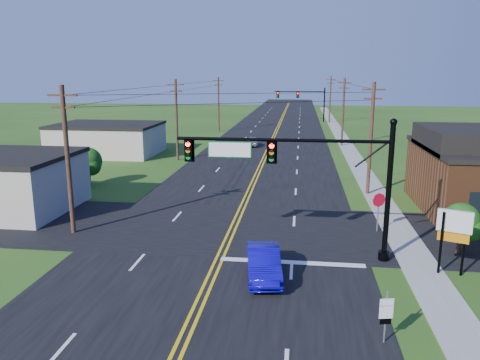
# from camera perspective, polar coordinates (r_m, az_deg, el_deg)

# --- Properties ---
(ground) EXTENTS (260.00, 260.00, 0.00)m
(ground) POSITION_cam_1_polar(r_m,az_deg,el_deg) (19.09, -6.83, -17.59)
(ground) COLOR #204614
(ground) RESTS_ON ground
(road_main) EXTENTS (16.00, 220.00, 0.04)m
(road_main) POSITION_cam_1_polar(r_m,az_deg,el_deg) (66.74, 3.69, 4.60)
(road_main) COLOR black
(road_main) RESTS_ON ground
(road_cross) EXTENTS (70.00, 10.00, 0.04)m
(road_cross) POSITION_cam_1_polar(r_m,az_deg,el_deg) (29.83, -1.20, -5.94)
(road_cross) COLOR black
(road_cross) RESTS_ON ground
(sidewalk) EXTENTS (2.00, 160.00, 0.08)m
(sidewalk) POSITION_cam_1_polar(r_m,az_deg,el_deg) (57.07, 13.60, 2.86)
(sidewalk) COLOR gray
(sidewalk) RESTS_ON ground
(signal_mast_main) EXTENTS (11.30, 0.60, 7.48)m
(signal_mast_main) POSITION_cam_1_polar(r_m,az_deg,el_deg) (24.40, 7.46, 1.20)
(signal_mast_main) COLOR black
(signal_mast_main) RESTS_ON ground
(signal_mast_far) EXTENTS (10.98, 0.60, 7.48)m
(signal_mast_far) POSITION_cam_1_polar(r_m,az_deg,el_deg) (96.04, 7.62, 9.77)
(signal_mast_far) COLOR black
(signal_mast_far) RESTS_ON ground
(cream_bldg_far) EXTENTS (12.20, 9.20, 3.70)m
(cream_bldg_far) POSITION_cam_1_polar(r_m,az_deg,el_deg) (59.22, -15.84, 4.87)
(cream_bldg_far) COLOR #BBADA0
(cream_bldg_far) RESTS_ON ground
(utility_pole_left_a) EXTENTS (1.80, 0.28, 9.00)m
(utility_pole_left_a) POSITION_cam_1_polar(r_m,az_deg,el_deg) (29.74, -20.28, 2.55)
(utility_pole_left_a) COLOR #312116
(utility_pole_left_a) RESTS_ON ground
(utility_pole_left_b) EXTENTS (1.80, 0.28, 9.00)m
(utility_pole_left_b) POSITION_cam_1_polar(r_m,az_deg,el_deg) (52.96, -7.74, 7.46)
(utility_pole_left_b) COLOR #312116
(utility_pole_left_b) RESTS_ON ground
(utility_pole_left_c) EXTENTS (1.80, 0.28, 9.00)m
(utility_pole_left_c) POSITION_cam_1_polar(r_m,az_deg,el_deg) (79.26, -2.64, 9.35)
(utility_pole_left_c) COLOR #312116
(utility_pole_left_c) RESTS_ON ground
(utility_pole_right_a) EXTENTS (1.80, 0.28, 9.00)m
(utility_pole_right_a) POSITION_cam_1_polar(r_m,az_deg,el_deg) (38.63, 15.66, 5.10)
(utility_pole_right_a) COLOR #312116
(utility_pole_right_a) RESTS_ON ground
(utility_pole_right_b) EXTENTS (1.80, 0.28, 9.00)m
(utility_pole_right_b) POSITION_cam_1_polar(r_m,az_deg,el_deg) (64.33, 12.46, 8.23)
(utility_pole_right_b) COLOR #312116
(utility_pole_right_b) RESTS_ON ground
(utility_pole_right_c) EXTENTS (1.80, 0.28, 9.00)m
(utility_pole_right_c) POSITION_cam_1_polar(r_m,az_deg,el_deg) (94.20, 10.93, 9.70)
(utility_pole_right_c) COLOR #312116
(utility_pole_right_c) RESTS_ON ground
(tree_right_back) EXTENTS (3.00, 3.00, 4.10)m
(tree_right_back) POSITION_cam_1_polar(r_m,az_deg,el_deg) (44.09, 22.78, 2.70)
(tree_right_back) COLOR #312116
(tree_right_back) RESTS_ON ground
(shrub_corner) EXTENTS (2.00, 2.00, 2.86)m
(shrub_corner) POSITION_cam_1_polar(r_m,az_deg,el_deg) (27.98, 25.37, -4.58)
(shrub_corner) COLOR #312116
(shrub_corner) RESTS_ON ground
(tree_left) EXTENTS (2.40, 2.40, 3.37)m
(tree_left) POSITION_cam_1_polar(r_m,az_deg,el_deg) (42.73, -18.03, 2.18)
(tree_left) COLOR #312116
(tree_left) RESTS_ON ground
(blue_car) EXTENTS (2.14, 4.57, 1.45)m
(blue_car) POSITION_cam_1_polar(r_m,az_deg,el_deg) (22.84, 2.88, -10.13)
(blue_car) COLOR #1107AD
(blue_car) RESTS_ON ground
(distant_car) EXTENTS (1.80, 3.91, 1.30)m
(distant_car) POSITION_cam_1_polar(r_m,az_deg,el_deg) (63.15, 1.52, 4.72)
(distant_car) COLOR #ADADB2
(distant_car) RESTS_ON ground
(route_sign) EXTENTS (0.51, 0.14, 2.07)m
(route_sign) POSITION_cam_1_polar(r_m,az_deg,el_deg) (18.29, 17.38, -15.26)
(route_sign) COLOR slate
(route_sign) RESTS_ON ground
(stop_sign) EXTENTS (0.83, 0.41, 2.51)m
(stop_sign) POSITION_cam_1_polar(r_m,az_deg,el_deg) (29.97, 16.55, -2.82)
(stop_sign) COLOR slate
(stop_sign) RESTS_ON ground
(pylon_sign) EXTENTS (1.56, 0.80, 3.28)m
(pylon_sign) POSITION_cam_1_polar(r_m,az_deg,el_deg) (24.75, 24.66, -5.38)
(pylon_sign) COLOR black
(pylon_sign) RESTS_ON ground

